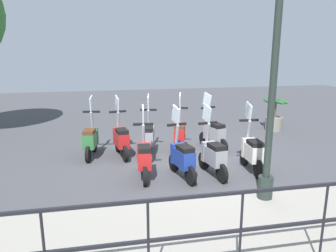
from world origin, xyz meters
The scene contains 14 objects.
ground_plane centered at (0.00, 0.00, 0.00)m, with size 28.00×28.00×0.00m, color #424247.
promenade_walkway centered at (-3.15, 0.00, 0.07)m, with size 2.20×20.00×0.15m.
fence_railing centered at (-4.20, 0.00, 0.89)m, with size 0.04×16.03×1.07m.
lamp_post_near centered at (-2.40, -0.73, 2.12)m, with size 0.26×0.90×4.43m.
potted_palm centered at (2.54, -3.62, 0.45)m, with size 1.06×0.66×1.05m.
scooter_near_0 centered at (-0.82, -1.22, 0.48)m, with size 1.23×0.44×1.54m.
scooter_near_1 centered at (-0.89, -0.28, 0.48)m, with size 1.23×0.47×1.54m.
scooter_near_2 centered at (-0.89, 0.41, 0.48)m, with size 1.22×0.49×1.54m.
scooter_near_3 centered at (-0.73, 1.21, 0.48)m, with size 1.23×0.44×1.54m.
scooter_far_0 centered at (0.89, -0.90, 0.48)m, with size 1.20×0.55×1.54m.
scooter_far_1 centered at (0.98, 0.03, 0.48)m, with size 1.21×0.52×1.54m.
scooter_far_2 centered at (0.89, 0.89, 0.48)m, with size 1.22×0.48×1.54m.
scooter_far_3 centered at (0.80, 1.61, 0.48)m, with size 1.23×0.47×1.54m.
scooter_far_4 centered at (0.91, 2.36, 0.48)m, with size 1.23×0.47×1.54m.
Camera 1 is at (-7.32, 2.01, 2.77)m, focal length 35.00 mm.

